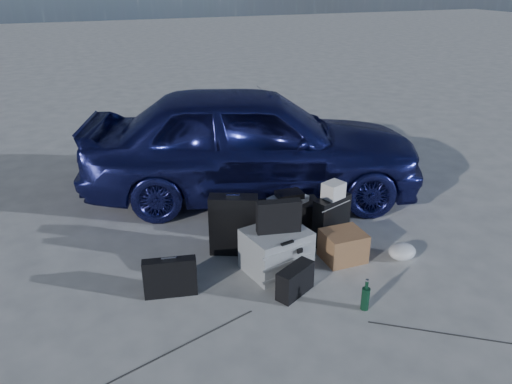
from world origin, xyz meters
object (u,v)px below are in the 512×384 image
pelican_case (276,250)px  green_bottle (366,295)px  suitcase_left (234,225)px  duffel_bag (286,218)px  briefcase (170,277)px  car (252,142)px  cardboard_box (343,246)px  suitcase_right (331,220)px

pelican_case → green_bottle: size_ratio=2.03×
suitcase_left → duffel_bag: (0.71, 0.20, -0.14)m
briefcase → suitcase_left: (0.81, 0.53, 0.14)m
car → suitcase_left: bearing=170.1°
briefcase → cardboard_box: (1.85, -0.02, -0.03)m
green_bottle → duffel_bag: bearing=92.8°
briefcase → duffel_bag: size_ratio=0.64×
pelican_case → duffel_bag: 0.80m
car → duffel_bag: 1.31m
pelican_case → suitcase_left: (-0.29, 0.48, 0.11)m
car → pelican_case: bearing=-175.3°
car → suitcase_left: car is taller
pelican_case → cardboard_box: bearing=-17.0°
car → duffel_bag: car is taller
pelican_case → cardboard_box: size_ratio=1.44×
suitcase_left → suitcase_right: suitcase_left is taller
suitcase_right → car: bearing=82.1°
suitcase_left → cardboard_box: 1.19m
suitcase_left → cardboard_box: (1.04, -0.55, -0.18)m
suitcase_right → green_bottle: size_ratio=1.84×
suitcase_right → green_bottle: (-0.31, -1.21, -0.13)m
briefcase → suitcase_right: (1.91, 0.36, 0.08)m
green_bottle → cardboard_box: bearing=73.3°
pelican_case → suitcase_left: bearing=109.5°
car → green_bottle: bearing=-160.9°
pelican_case → suitcase_left: suitcase_left is taller
pelican_case → cardboard_box: (0.74, -0.07, -0.06)m
car → suitcase_right: car is taller
car → suitcase_left: (-0.74, -1.39, -0.42)m
suitcase_left → pelican_case: bearing=-35.4°
car → cardboard_box: bearing=-153.2°
briefcase → duffel_bag: 1.69m
suitcase_left → suitcase_right: (1.09, -0.18, -0.06)m
duffel_bag → suitcase_right: bearing=-36.1°
green_bottle → briefcase: bearing=152.0°
pelican_case → green_bottle: pelican_case is taller
duffel_bag → cardboard_box: (0.33, -0.75, -0.04)m
green_bottle → car: bearing=90.9°
suitcase_left → suitcase_right: bearing=14.3°
suitcase_right → cardboard_box: size_ratio=1.31×
cardboard_box → suitcase_right: bearing=81.4°
suitcase_right → cardboard_box: bearing=-119.1°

